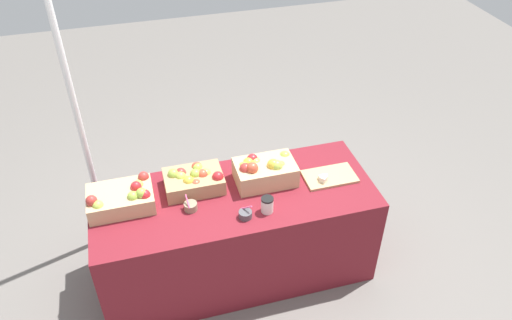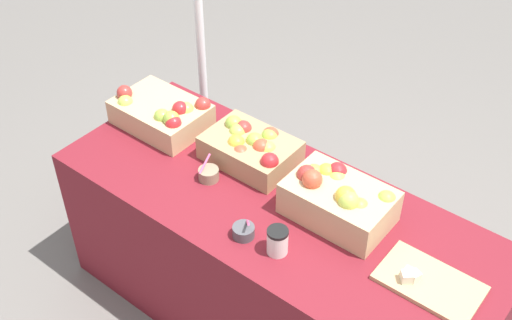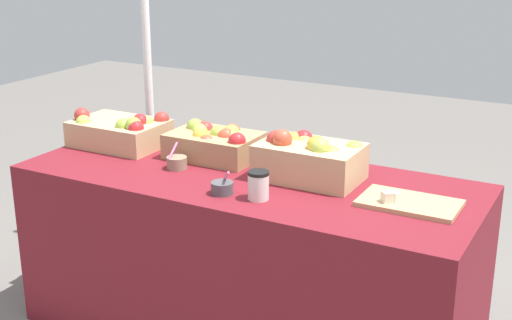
% 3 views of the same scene
% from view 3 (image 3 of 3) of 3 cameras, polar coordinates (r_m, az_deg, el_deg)
% --- Properties ---
extents(table, '(1.90, 0.76, 0.74)m').
position_cam_3_polar(table, '(3.05, -0.66, -7.81)').
color(table, maroon).
rests_on(table, ground_plane).
extents(apple_crate_left, '(0.42, 0.29, 0.17)m').
position_cam_3_polar(apple_crate_left, '(3.34, -10.83, 2.28)').
color(apple_crate_left, tan).
rests_on(apple_crate_left, table).
extents(apple_crate_middle, '(0.39, 0.27, 0.15)m').
position_cam_3_polar(apple_crate_middle, '(3.12, -3.31, 1.43)').
color(apple_crate_middle, tan).
rests_on(apple_crate_middle, table).
extents(apple_crate_right, '(0.41, 0.26, 0.20)m').
position_cam_3_polar(apple_crate_right, '(2.85, 4.25, 0.20)').
color(apple_crate_right, tan).
rests_on(apple_crate_right, table).
extents(cutting_board_back, '(0.36, 0.22, 0.06)m').
position_cam_3_polar(cutting_board_back, '(2.65, 12.09, -3.36)').
color(cutting_board_back, tan).
rests_on(cutting_board_back, table).
extents(sample_bowl_near, '(0.09, 0.09, 0.11)m').
position_cam_3_polar(sample_bowl_near, '(3.00, -6.39, -0.20)').
color(sample_bowl_near, gray).
rests_on(sample_bowl_near, table).
extents(sample_bowl_mid, '(0.09, 0.09, 0.10)m').
position_cam_3_polar(sample_bowl_mid, '(2.71, -2.73, -2.23)').
color(sample_bowl_mid, '#4C4C51').
rests_on(sample_bowl_mid, table).
extents(coffee_cup, '(0.08, 0.08, 0.11)m').
position_cam_3_polar(coffee_cup, '(2.64, 0.19, -2.04)').
color(coffee_cup, silver).
rests_on(coffee_cup, table).
extents(tent_pole, '(0.04, 0.04, 1.98)m').
position_cam_3_polar(tent_pole, '(3.81, -8.69, 7.13)').
color(tent_pole, white).
rests_on(tent_pole, ground_plane).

